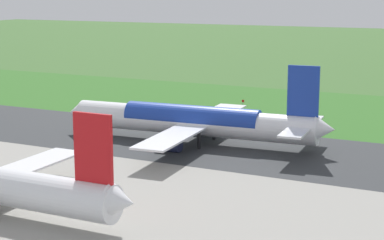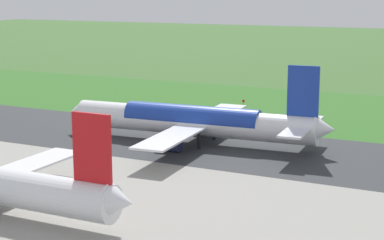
{
  "view_description": "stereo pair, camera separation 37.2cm",
  "coord_description": "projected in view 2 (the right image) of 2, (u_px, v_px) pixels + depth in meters",
  "views": [
    {
      "loc": [
        -46.37,
        107.19,
        28.7
      ],
      "look_at": [
        6.45,
        0.0,
        4.5
      ],
      "focal_mm": 60.11,
      "sensor_mm": 36.0,
      "label": 1
    },
    {
      "loc": [
        -46.7,
        107.03,
        28.7
      ],
      "look_at": [
        6.45,
        0.0,
        4.5
      ],
      "focal_mm": 60.11,
      "sensor_mm": 36.0,
      "label": 2
    }
  ],
  "objects": [
    {
      "name": "ground_plane",
      "position": [
        223.0,
        147.0,
        120.0
      ],
      "size": [
        800.0,
        800.0,
        0.0
      ],
      "primitive_type": "plane",
      "color": "#3D662D"
    },
    {
      "name": "grass_verge_foreground",
      "position": [
        280.0,
        116.0,
        148.72
      ],
      "size": [
        600.0,
        80.0,
        0.04
      ],
      "primitive_type": "cube",
      "color": "#346B27",
      "rests_on": "ground"
    },
    {
      "name": "traffic_cone_orange",
      "position": [
        215.0,
        108.0,
        157.67
      ],
      "size": [
        0.4,
        0.4,
        0.55
      ],
      "primitive_type": "cone",
      "color": "orange",
      "rests_on": "ground"
    },
    {
      "name": "runway_asphalt",
      "position": [
        223.0,
        146.0,
        120.0
      ],
      "size": [
        600.0,
        30.72,
        0.06
      ],
      "primitive_type": "cube",
      "color": "#2D3033",
      "rests_on": "ground"
    },
    {
      "name": "airliner_main",
      "position": [
        194.0,
        121.0,
        121.81
      ],
      "size": [
        54.15,
        44.32,
        15.88
      ],
      "color": "white",
      "rests_on": "ground"
    },
    {
      "name": "no_stopping_sign",
      "position": [
        243.0,
        104.0,
        156.19
      ],
      "size": [
        0.6,
        0.1,
        2.54
      ],
      "color": "slate",
      "rests_on": "ground"
    }
  ]
}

